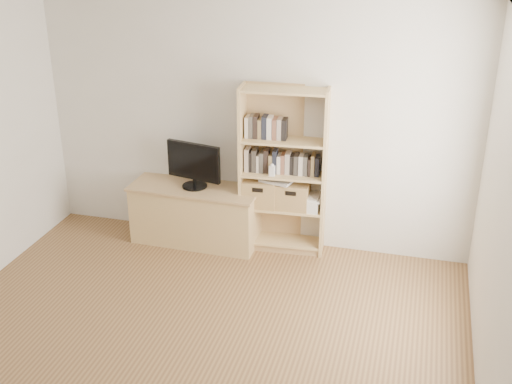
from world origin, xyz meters
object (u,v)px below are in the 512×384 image
at_px(bookshelf, 283,171).
at_px(basket_right, 293,195).
at_px(basket_left, 260,192).
at_px(tv_stand, 196,215).
at_px(baby_monitor, 272,171).
at_px(laptop, 277,180).
at_px(television, 194,165).

bearing_deg(bookshelf, basket_right, -2.60).
bearing_deg(basket_left, tv_stand, -177.53).
height_order(bookshelf, baby_monitor, bookshelf).
relative_size(baby_monitor, basket_right, 0.33).
bearing_deg(tv_stand, bookshelf, 7.18).
distance_m(basket_right, laptop, 0.23).
distance_m(television, basket_left, 0.74).
xyz_separation_m(baby_monitor, basket_right, (0.20, 0.11, -0.29)).
bearing_deg(laptop, basket_left, -165.35).
bearing_deg(tv_stand, basket_left, 7.42).
bearing_deg(laptop, baby_monitor, -98.54).
xyz_separation_m(tv_stand, basket_left, (0.69, 0.07, 0.32)).
height_order(tv_stand, baby_monitor, baby_monitor).
relative_size(television, basket_left, 1.77).
height_order(television, baby_monitor, television).
bearing_deg(basket_left, television, -177.53).
bearing_deg(laptop, basket_right, 22.10).
xyz_separation_m(baby_monitor, basket_left, (-0.14, 0.08, -0.28)).
bearing_deg(television, baby_monitor, 11.10).
xyz_separation_m(television, basket_left, (0.69, 0.07, -0.25)).
distance_m(bookshelf, basket_right, 0.27).
xyz_separation_m(tv_stand, baby_monitor, (0.83, -0.01, 0.60)).
distance_m(basket_left, basket_right, 0.34).
distance_m(bookshelf, laptop, 0.11).
distance_m(tv_stand, basket_left, 0.77).
bearing_deg(laptop, bookshelf, 34.04).
bearing_deg(baby_monitor, bookshelf, 50.47).
relative_size(basket_left, basket_right, 1.04).
bearing_deg(baby_monitor, television, -179.06).
distance_m(bookshelf, baby_monitor, 0.14).
relative_size(television, basket_right, 1.84).
relative_size(television, laptop, 1.90).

